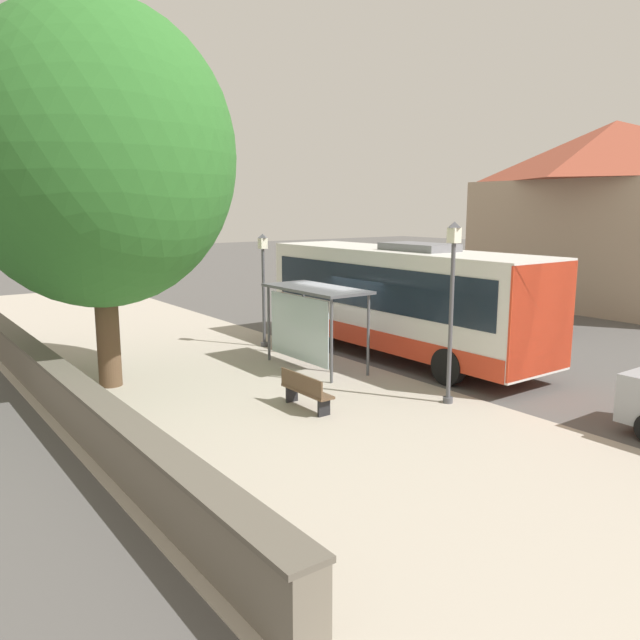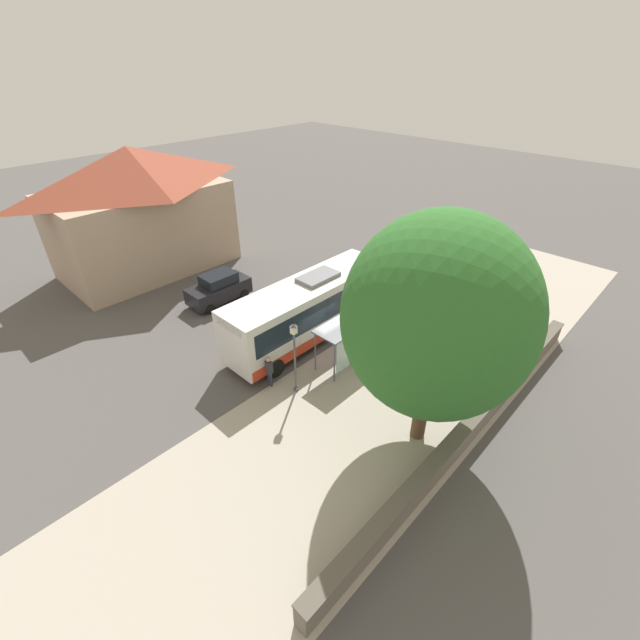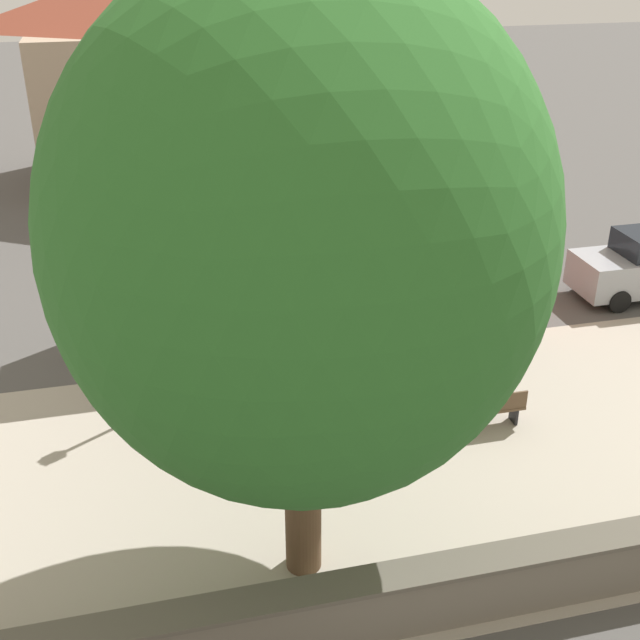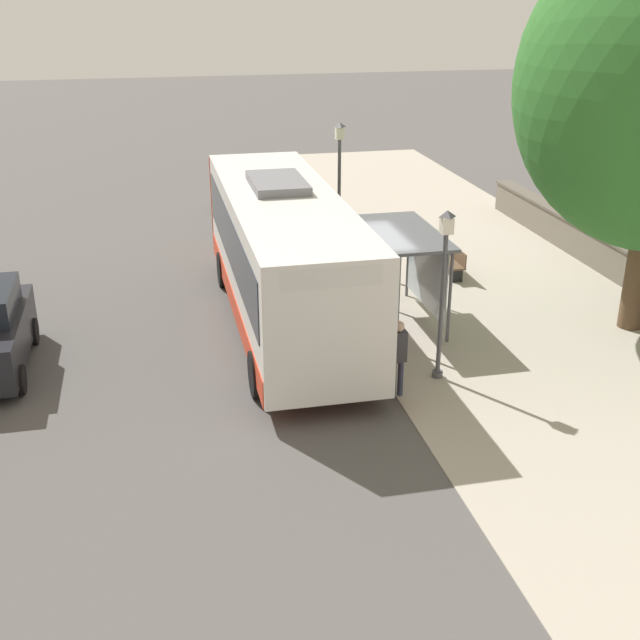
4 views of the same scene
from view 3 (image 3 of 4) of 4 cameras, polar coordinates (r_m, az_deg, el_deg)
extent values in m
plane|color=#514F4C|center=(19.85, -1.40, -2.73)|extent=(120.00, 120.00, 0.00)
cube|color=#ADA393|center=(16.19, 2.10, -10.36)|extent=(9.00, 44.00, 0.02)
cube|color=#6B6356|center=(12.98, 7.23, -19.05)|extent=(0.50, 20.00, 1.03)
cube|color=#5B5449|center=(12.59, 7.38, -17.29)|extent=(0.60, 20.00, 0.08)
cube|color=tan|center=(34.22, -9.53, 14.98)|extent=(6.70, 11.43, 5.92)
cube|color=silver|center=(20.53, -0.93, 4.30)|extent=(2.62, 10.33, 2.95)
cube|color=black|center=(20.38, -0.94, 5.30)|extent=(2.66, 9.50, 1.30)
cube|color=red|center=(21.01, -0.91, 1.33)|extent=(2.66, 10.12, 0.59)
cube|color=red|center=(22.15, 12.19, 5.41)|extent=(2.66, 0.06, 2.83)
cube|color=black|center=(19.69, -15.74, 5.95)|extent=(1.96, 0.08, 0.41)
cube|color=slate|center=(20.15, 1.21, 8.66)|extent=(1.31, 2.27, 0.22)
cylinder|color=black|center=(19.62, -10.44, -1.92)|extent=(0.30, 1.00, 1.00)
cylinder|color=black|center=(21.81, -10.93, 1.11)|extent=(0.30, 1.00, 1.00)
cylinder|color=black|center=(20.95, 8.43, 0.20)|extent=(0.30, 1.00, 1.00)
cylinder|color=black|center=(23.02, 6.21, 2.87)|extent=(0.30, 1.00, 1.00)
cylinder|color=#515459|center=(19.08, 4.36, -0.14)|extent=(0.08, 0.08, 2.32)
cylinder|color=#515459|center=(18.43, -5.07, -1.20)|extent=(0.08, 0.08, 2.32)
cylinder|color=#515459|center=(18.00, 5.60, -1.95)|extent=(0.08, 0.08, 2.32)
cylinder|color=#515459|center=(17.31, -4.38, -3.15)|extent=(0.08, 0.08, 2.32)
cube|color=#515459|center=(17.59, 0.21, 1.86)|extent=(1.59, 3.47, 0.08)
cube|color=silver|center=(17.55, 0.69, -2.19)|extent=(0.03, 2.85, 1.86)
cylinder|color=#2D3347|center=(19.23, -12.31, -3.03)|extent=(0.12, 0.12, 0.83)
cylinder|color=#2D3347|center=(19.37, -12.33, -2.80)|extent=(0.12, 0.12, 0.83)
cube|color=#333338|center=(18.95, -12.54, -0.94)|extent=(0.34, 0.22, 0.67)
sphere|color=tan|center=(18.74, -12.67, 0.28)|extent=(0.23, 0.23, 0.23)
cube|color=brown|center=(17.44, 11.77, -6.19)|extent=(0.40, 1.63, 0.06)
cube|color=brown|center=(17.19, 12.07, -5.84)|extent=(0.04, 1.63, 0.40)
cube|color=black|center=(17.83, 13.62, -6.48)|extent=(0.32, 0.06, 0.45)
cube|color=black|center=(17.32, 9.73, -7.13)|extent=(0.32, 0.06, 0.45)
cylinder|color=#4C4C51|center=(20.59, 12.42, -1.99)|extent=(0.24, 0.24, 0.16)
cylinder|color=#4C4C51|center=(19.78, 12.94, 2.72)|extent=(0.10, 0.10, 3.87)
cube|color=silver|center=(19.04, 13.59, 8.52)|extent=(0.24, 0.24, 0.35)
pyramid|color=#4C4C51|center=(18.97, 13.67, 9.23)|extent=(0.28, 0.28, 0.14)
cylinder|color=#4C4C51|center=(18.48, -10.10, -5.33)|extent=(0.24, 0.24, 0.16)
cylinder|color=#4C4C51|center=(17.70, -10.51, -0.98)|extent=(0.10, 0.10, 3.33)
cube|color=silver|center=(16.94, -11.02, 4.54)|extent=(0.24, 0.24, 0.35)
pyramid|color=#4C4C51|center=(16.85, -11.10, 5.31)|extent=(0.28, 0.28, 0.14)
cylinder|color=brown|center=(12.82, -1.25, -10.47)|extent=(0.60, 0.60, 4.05)
ellipsoid|color=#2D6B28|center=(10.90, -1.45, 6.16)|extent=(6.90, 6.90, 7.59)
cylinder|color=black|center=(23.50, 20.48, 1.27)|extent=(0.22, 0.64, 0.64)
cylinder|color=black|center=(24.70, 18.52, 2.84)|extent=(0.22, 0.64, 0.64)
cube|color=black|center=(27.22, -6.60, 7.33)|extent=(1.77, 4.03, 1.02)
cube|color=black|center=(26.97, -6.48, 9.00)|extent=(1.50, 2.09, 0.63)
cylinder|color=black|center=(26.48, -9.12, 5.54)|extent=(0.22, 0.64, 0.64)
cylinder|color=black|center=(28.04, -9.45, 6.73)|extent=(0.22, 0.64, 0.64)
cylinder|color=black|center=(26.78, -3.52, 6.08)|extent=(0.22, 0.64, 0.64)
cylinder|color=black|center=(28.32, -4.14, 7.24)|extent=(0.22, 0.64, 0.64)
camera|label=1|loc=(19.64, 57.75, -1.21)|focal=35.00mm
camera|label=2|loc=(11.52, -91.87, 22.85)|focal=24.00mm
camera|label=4|loc=(26.10, -49.35, 14.32)|focal=45.00mm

